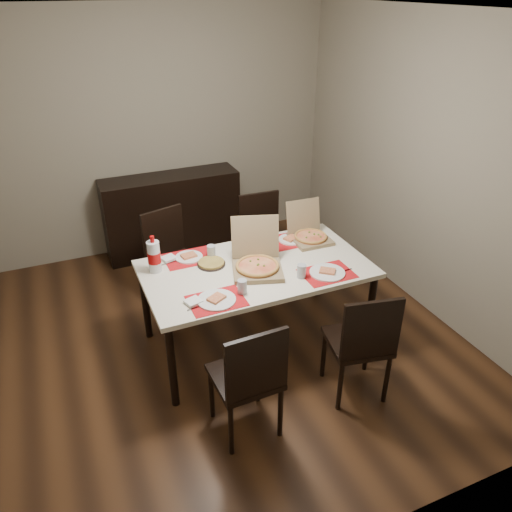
% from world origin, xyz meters
% --- Properties ---
extents(ground, '(3.80, 4.00, 0.02)m').
position_xyz_m(ground, '(0.00, 0.00, -0.01)').
color(ground, '#412614').
rests_on(ground, ground).
extents(room_walls, '(3.84, 4.02, 2.62)m').
position_xyz_m(room_walls, '(0.00, 0.43, 1.73)').
color(room_walls, gray).
rests_on(room_walls, ground).
extents(sideboard, '(1.50, 0.40, 0.90)m').
position_xyz_m(sideboard, '(0.00, 1.78, 0.45)').
color(sideboard, black).
rests_on(sideboard, ground).
extents(dining_table, '(1.80, 1.00, 0.75)m').
position_xyz_m(dining_table, '(0.20, -0.16, 0.68)').
color(dining_table, beige).
rests_on(dining_table, ground).
extents(chair_near_left, '(0.43, 0.43, 0.93)m').
position_xyz_m(chair_near_left, '(-0.24, -1.07, 0.51)').
color(chair_near_left, black).
rests_on(chair_near_left, ground).
extents(chair_near_right, '(0.49, 0.49, 0.93)m').
position_xyz_m(chair_near_right, '(0.64, -1.05, 0.51)').
color(chair_near_right, black).
rests_on(chair_near_right, ground).
extents(chair_far_left, '(0.52, 0.52, 0.93)m').
position_xyz_m(chair_far_left, '(-0.28, 0.74, 0.51)').
color(chair_far_left, black).
rests_on(chair_far_left, ground).
extents(chair_far_right, '(0.44, 0.44, 0.93)m').
position_xyz_m(chair_far_right, '(0.67, 0.75, 0.51)').
color(chair_far_right, black).
rests_on(chair_far_right, ground).
extents(setting_near_left, '(0.47, 0.30, 0.11)m').
position_xyz_m(setting_near_left, '(-0.22, -0.49, 0.77)').
color(setting_near_left, red).
rests_on(setting_near_left, dining_table).
extents(setting_near_right, '(0.47, 0.30, 0.11)m').
position_xyz_m(setting_near_right, '(0.62, -0.47, 0.77)').
color(setting_near_right, red).
rests_on(setting_near_right, dining_table).
extents(setting_far_left, '(0.47, 0.30, 0.11)m').
position_xyz_m(setting_far_left, '(-0.23, 0.18, 0.77)').
color(setting_far_left, red).
rests_on(setting_far_left, dining_table).
extents(setting_far_right, '(0.50, 0.30, 0.11)m').
position_xyz_m(setting_far_right, '(0.60, 0.14, 0.77)').
color(setting_far_right, red).
rests_on(setting_far_right, dining_table).
extents(napkin_loose, '(0.14, 0.13, 0.02)m').
position_xyz_m(napkin_loose, '(0.25, -0.22, 0.76)').
color(napkin_loose, white).
rests_on(napkin_loose, dining_table).
extents(pizza_box_center, '(0.49, 0.52, 0.38)m').
position_xyz_m(pizza_box_center, '(0.19, -0.20, 0.81)').
color(pizza_box_center, olive).
rests_on(pizza_box_center, dining_table).
extents(pizza_box_right, '(0.33, 0.36, 0.32)m').
position_xyz_m(pizza_box_right, '(0.82, 0.10, 0.80)').
color(pizza_box_right, olive).
rests_on(pizza_box_right, dining_table).
extents(faina_plate, '(0.23, 0.23, 0.03)m').
position_xyz_m(faina_plate, '(-0.12, 0.01, 0.76)').
color(faina_plate, black).
rests_on(faina_plate, dining_table).
extents(dip_bowl, '(0.12, 0.12, 0.03)m').
position_xyz_m(dip_bowl, '(0.26, -0.03, 0.76)').
color(dip_bowl, white).
rests_on(dip_bowl, dining_table).
extents(soda_bottle, '(0.10, 0.10, 0.31)m').
position_xyz_m(soda_bottle, '(-0.56, 0.09, 0.88)').
color(soda_bottle, silver).
rests_on(soda_bottle, dining_table).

